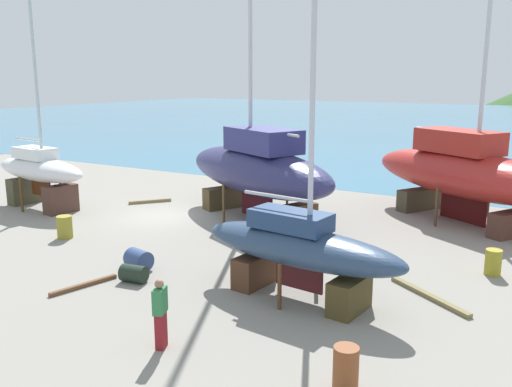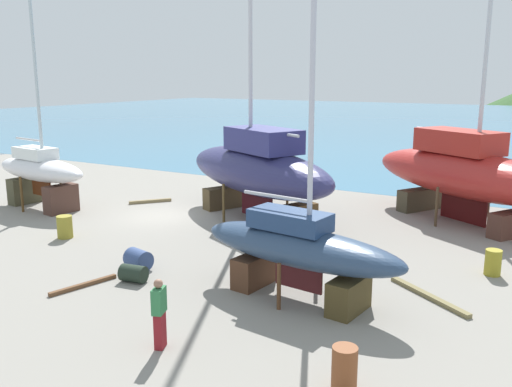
{
  "view_description": "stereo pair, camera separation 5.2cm",
  "coord_description": "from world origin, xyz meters",
  "px_view_note": "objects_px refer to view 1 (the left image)",
  "views": [
    {
      "loc": [
        15.92,
        -19.28,
        6.39
      ],
      "look_at": [
        4.79,
        0.11,
        1.57
      ],
      "focal_mm": 38.47,
      "sensor_mm": 36.0,
      "label": 1
    },
    {
      "loc": [
        15.96,
        -19.26,
        6.39
      ],
      "look_at": [
        4.79,
        0.11,
        1.57
      ],
      "focal_mm": 38.47,
      "sensor_mm": 36.0,
      "label": 2
    }
  ],
  "objects_px": {
    "sailboat_mid_port": "(465,172)",
    "barrel_by_slipway": "(346,368)",
    "barrel_ochre": "(65,227)",
    "sailboat_large_starboard": "(40,171)",
    "worker": "(160,313)",
    "sailboat_small_center": "(299,247)",
    "barrel_rust_near": "(134,274)",
    "sailboat_far_slipway": "(257,169)",
    "barrel_tipped_left": "(139,259)",
    "barrel_tar_black": "(493,262)"
  },
  "relations": [
    {
      "from": "sailboat_mid_port",
      "to": "sailboat_small_center",
      "type": "bearing_deg",
      "value": -71.94
    },
    {
      "from": "barrel_rust_near",
      "to": "barrel_tipped_left",
      "type": "height_order",
      "value": "barrel_tipped_left"
    },
    {
      "from": "sailboat_mid_port",
      "to": "barrel_by_slipway",
      "type": "distance_m",
      "value": 15.44
    },
    {
      "from": "worker",
      "to": "barrel_ochre",
      "type": "relative_size",
      "value": 1.92
    },
    {
      "from": "barrel_by_slipway",
      "to": "barrel_ochre",
      "type": "bearing_deg",
      "value": 161.1
    },
    {
      "from": "barrel_tipped_left",
      "to": "worker",
      "type": "bearing_deg",
      "value": -43.04
    },
    {
      "from": "sailboat_small_center",
      "to": "barrel_ochre",
      "type": "xyz_separation_m",
      "value": [
        -10.73,
        0.82,
        -1.11
      ]
    },
    {
      "from": "sailboat_small_center",
      "to": "barrel_rust_near",
      "type": "bearing_deg",
      "value": -157.2
    },
    {
      "from": "worker",
      "to": "barrel_by_slipway",
      "type": "bearing_deg",
      "value": -12.48
    },
    {
      "from": "sailboat_far_slipway",
      "to": "barrel_rust_near",
      "type": "bearing_deg",
      "value": 119.47
    },
    {
      "from": "sailboat_mid_port",
      "to": "barrel_tipped_left",
      "type": "xyz_separation_m",
      "value": [
        -8.31,
        -11.95,
        -1.88
      ]
    },
    {
      "from": "sailboat_small_center",
      "to": "barrel_ochre",
      "type": "height_order",
      "value": "sailboat_small_center"
    },
    {
      "from": "sailboat_small_center",
      "to": "barrel_tipped_left",
      "type": "relative_size",
      "value": 14.2
    },
    {
      "from": "barrel_rust_near",
      "to": "barrel_ochre",
      "type": "xyz_separation_m",
      "value": [
        -5.69,
        2.27,
        0.18
      ]
    },
    {
      "from": "barrel_rust_near",
      "to": "sailboat_small_center",
      "type": "bearing_deg",
      "value": 16.06
    },
    {
      "from": "worker",
      "to": "sailboat_far_slipway",
      "type": "bearing_deg",
      "value": 90.06
    },
    {
      "from": "sailboat_mid_port",
      "to": "barrel_ochre",
      "type": "distance_m",
      "value": 17.17
    },
    {
      "from": "sailboat_large_starboard",
      "to": "barrel_tar_black",
      "type": "bearing_deg",
      "value": 10.51
    },
    {
      "from": "sailboat_large_starboard",
      "to": "barrel_ochre",
      "type": "bearing_deg",
      "value": -23.29
    },
    {
      "from": "sailboat_far_slipway",
      "to": "worker",
      "type": "xyz_separation_m",
      "value": [
        4.09,
        -11.79,
        -1.37
      ]
    },
    {
      "from": "sailboat_mid_port",
      "to": "sailboat_large_starboard",
      "type": "relative_size",
      "value": 1.44
    },
    {
      "from": "sailboat_small_center",
      "to": "barrel_tipped_left",
      "type": "height_order",
      "value": "sailboat_small_center"
    },
    {
      "from": "sailboat_mid_port",
      "to": "worker",
      "type": "height_order",
      "value": "sailboat_mid_port"
    },
    {
      "from": "sailboat_mid_port",
      "to": "sailboat_large_starboard",
      "type": "xyz_separation_m",
      "value": [
        -18.38,
        -7.65,
        -0.38
      ]
    },
    {
      "from": "sailboat_small_center",
      "to": "barrel_ochre",
      "type": "relative_size",
      "value": 13.06
    },
    {
      "from": "sailboat_small_center",
      "to": "worker",
      "type": "distance_m",
      "value": 4.68
    },
    {
      "from": "barrel_by_slipway",
      "to": "worker",
      "type": "bearing_deg",
      "value": -173.41
    },
    {
      "from": "barrel_by_slipway",
      "to": "barrel_tar_black",
      "type": "relative_size",
      "value": 1.11
    },
    {
      "from": "sailboat_far_slipway",
      "to": "barrel_ochre",
      "type": "height_order",
      "value": "sailboat_far_slipway"
    },
    {
      "from": "barrel_tar_black",
      "to": "sailboat_large_starboard",
      "type": "bearing_deg",
      "value": -177.1
    },
    {
      "from": "sailboat_mid_port",
      "to": "barrel_by_slipway",
      "type": "height_order",
      "value": "sailboat_mid_port"
    },
    {
      "from": "barrel_tipped_left",
      "to": "barrel_ochre",
      "type": "xyz_separation_m",
      "value": [
        -5.03,
        1.29,
        0.11
      ]
    },
    {
      "from": "worker",
      "to": "sailboat_large_starboard",
      "type": "bearing_deg",
      "value": 130.98
    },
    {
      "from": "sailboat_mid_port",
      "to": "barrel_ochre",
      "type": "xyz_separation_m",
      "value": [
        -13.34,
        -10.66,
        -1.77
      ]
    },
    {
      "from": "sailboat_mid_port",
      "to": "barrel_rust_near",
      "type": "xyz_separation_m",
      "value": [
        -7.65,
        -12.93,
        -1.94
      ]
    },
    {
      "from": "barrel_by_slipway",
      "to": "barrel_tipped_left",
      "type": "height_order",
      "value": "barrel_by_slipway"
    },
    {
      "from": "barrel_by_slipway",
      "to": "sailboat_far_slipway",
      "type": "bearing_deg",
      "value": 127.16
    },
    {
      "from": "barrel_tar_black",
      "to": "barrel_ochre",
      "type": "bearing_deg",
      "value": -165.29
    },
    {
      "from": "sailboat_mid_port",
      "to": "worker",
      "type": "bearing_deg",
      "value": -73.75
    },
    {
      "from": "sailboat_far_slipway",
      "to": "barrel_by_slipway",
      "type": "height_order",
      "value": "sailboat_far_slipway"
    },
    {
      "from": "sailboat_far_slipway",
      "to": "barrel_rust_near",
      "type": "distance_m",
      "value": 9.11
    },
    {
      "from": "sailboat_mid_port",
      "to": "barrel_tipped_left",
      "type": "distance_m",
      "value": 14.68
    },
    {
      "from": "sailboat_mid_port",
      "to": "sailboat_large_starboard",
      "type": "height_order",
      "value": "sailboat_mid_port"
    },
    {
      "from": "barrel_tar_black",
      "to": "barrel_ochre",
      "type": "xyz_separation_m",
      "value": [
        -15.44,
        -4.05,
        0.02
      ]
    },
    {
      "from": "sailboat_large_starboard",
      "to": "worker",
      "type": "height_order",
      "value": "sailboat_large_starboard"
    },
    {
      "from": "sailboat_small_center",
      "to": "sailboat_large_starboard",
      "type": "bearing_deg",
      "value": 173.09
    },
    {
      "from": "barrel_rust_near",
      "to": "sailboat_far_slipway",
      "type": "bearing_deg",
      "value": 93.71
    },
    {
      "from": "barrel_by_slipway",
      "to": "sailboat_large_starboard",
      "type": "bearing_deg",
      "value": 157.64
    },
    {
      "from": "sailboat_large_starboard",
      "to": "barrel_by_slipway",
      "type": "xyz_separation_m",
      "value": [
        18.7,
        -7.69,
        -1.36
      ]
    },
    {
      "from": "barrel_tipped_left",
      "to": "sailboat_far_slipway",
      "type": "bearing_deg",
      "value": 89.36
    }
  ]
}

